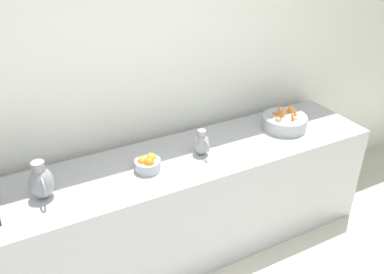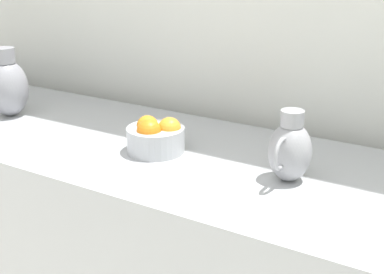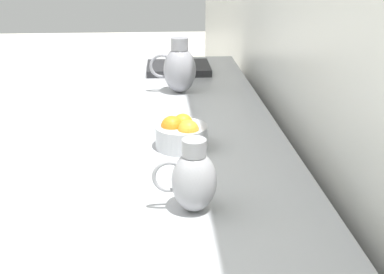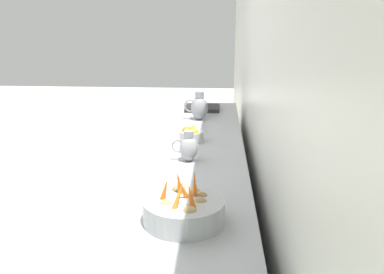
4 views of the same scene
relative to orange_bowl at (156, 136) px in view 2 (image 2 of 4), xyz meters
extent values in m
cylinder|color=#ADAFB5|center=(0.00, 0.00, -0.01)|extent=(0.18, 0.18, 0.08)
sphere|color=orange|center=(-0.02, 0.04, 0.02)|extent=(0.07, 0.07, 0.07)
sphere|color=orange|center=(-0.01, -0.03, 0.02)|extent=(0.07, 0.07, 0.07)
sphere|color=orange|center=(0.03, 0.00, 0.02)|extent=(0.07, 0.07, 0.07)
ellipsoid|color=gray|center=(-0.02, -0.68, 0.06)|extent=(0.15, 0.15, 0.21)
cylinder|color=gray|center=(-0.02, -0.68, 0.18)|extent=(0.08, 0.08, 0.06)
ellipsoid|color=#939399|center=(-0.01, 0.42, 0.03)|extent=(0.12, 0.12, 0.16)
cylinder|color=#939399|center=(-0.01, 0.42, 0.12)|extent=(0.06, 0.06, 0.04)
torus|color=#939399|center=(0.05, 0.42, 0.05)|extent=(0.09, 0.01, 0.09)
camera|label=1|loc=(2.18, -0.81, 1.50)|focal=38.01mm
camera|label=2|loc=(1.20, 0.86, 0.53)|focal=48.30mm
camera|label=3|loc=(0.06, 1.53, 0.58)|focal=45.69mm
camera|label=4|loc=(-0.20, 2.75, 0.79)|focal=36.78mm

